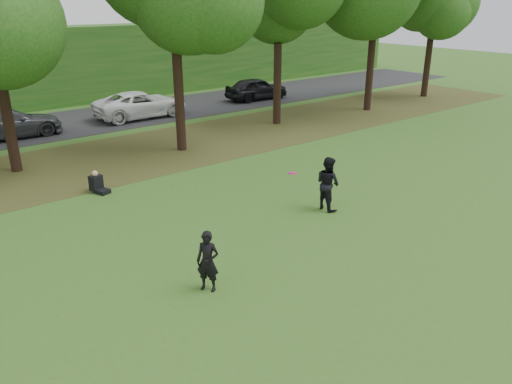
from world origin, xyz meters
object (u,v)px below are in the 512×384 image
frisbee (292,173)px  seated_person (98,184)px  player_left (208,261)px  player_right (328,183)px

frisbee → seated_person: bearing=116.3°
player_left → frisbee: (3.88, 1.24, 1.09)m
player_left → seated_person: (0.47, 8.13, -0.48)m
player_right → seated_person: 8.46m
player_left → frisbee: frisbee is taller
seated_person → frisbee: bearing=-81.7°
player_left → player_right: size_ratio=0.85×
player_left → frisbee: 4.22m
frisbee → seated_person: frisbee is taller
player_left → seated_person: player_left is taller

